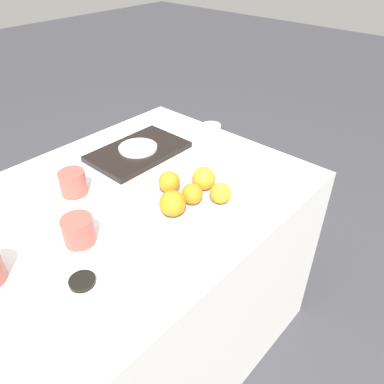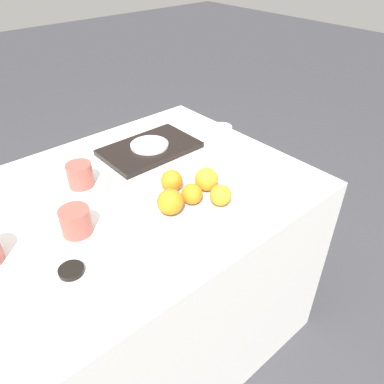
{
  "view_description": "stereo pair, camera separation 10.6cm",
  "coord_description": "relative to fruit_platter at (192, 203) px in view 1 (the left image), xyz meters",
  "views": [
    {
      "loc": [
        -0.51,
        -0.76,
        1.39
      ],
      "look_at": [
        0.14,
        -0.18,
        0.78
      ],
      "focal_mm": 35.0,
      "sensor_mm": 36.0,
      "label": 1
    },
    {
      "loc": [
        -0.43,
        -0.83,
        1.39
      ],
      "look_at": [
        0.14,
        -0.18,
        0.78
      ],
      "focal_mm": 35.0,
      "sensor_mm": 36.0,
      "label": 2
    }
  ],
  "objects": [
    {
      "name": "soy_dish",
      "position": [
        -0.38,
        -0.01,
        -0.01
      ],
      "size": [
        0.06,
        0.06,
        0.01
      ],
      "color": "black",
      "rests_on": "table"
    },
    {
      "name": "orange_3",
      "position": [
        0.05,
        -0.06,
        0.03
      ],
      "size": [
        0.06,
        0.06,
        0.06
      ],
      "color": "orange",
      "rests_on": "fruit_platter"
    },
    {
      "name": "orange_0",
      "position": [
        -0.0,
        -0.0,
        0.03
      ],
      "size": [
        0.06,
        0.06,
        0.06
      ],
      "color": "orange",
      "rests_on": "fruit_platter"
    },
    {
      "name": "orange_1",
      "position": [
        -0.08,
        0.0,
        0.04
      ],
      "size": [
        0.07,
        0.07,
        0.07
      ],
      "color": "orange",
      "rests_on": "fruit_platter"
    },
    {
      "name": "orange_4",
      "position": [
        -0.01,
        0.09,
        0.04
      ],
      "size": [
        0.07,
        0.07,
        0.07
      ],
      "color": "orange",
      "rests_on": "fruit_platter"
    },
    {
      "name": "cup_1",
      "position": [
        -0.19,
        0.31,
        0.03
      ],
      "size": [
        0.08,
        0.08,
        0.08
      ],
      "color": "#9E4C42",
      "rests_on": "table"
    },
    {
      "name": "orange_2",
      "position": [
        0.07,
        0.02,
        0.04
      ],
      "size": [
        0.07,
        0.07,
        0.07
      ],
      "color": "orange",
      "rests_on": "fruit_platter"
    },
    {
      "name": "fruit_platter",
      "position": [
        0.0,
        0.0,
        0.0
      ],
      "size": [
        0.25,
        0.25,
        0.02
      ],
      "color": "#B2BCC6",
      "rests_on": "table"
    },
    {
      "name": "table",
      "position": [
        -0.14,
        0.18,
        -0.37
      ],
      "size": [
        1.17,
        0.83,
        0.73
      ],
      "color": "white",
      "rests_on": "ground_plane"
    },
    {
      "name": "napkin",
      "position": [
        -0.28,
        -0.12,
        -0.01
      ],
      "size": [
        0.12,
        0.14,
        0.01
      ],
      "color": "white",
      "rests_on": "table"
    },
    {
      "name": "side_plate",
      "position": [
        0.1,
        0.35,
        0.01
      ],
      "size": [
        0.14,
        0.14,
        0.01
      ],
      "color": "white",
      "rests_on": "serving_tray"
    },
    {
      "name": "water_glass",
      "position": [
        0.27,
        0.15,
        0.05
      ],
      "size": [
        0.07,
        0.07,
        0.11
      ],
      "color": "silver",
      "rests_on": "table"
    },
    {
      "name": "ground_plane",
      "position": [
        -0.14,
        0.18,
        -0.74
      ],
      "size": [
        12.0,
        12.0,
        0.0
      ],
      "primitive_type": "plane",
      "color": "#38383D"
    },
    {
      "name": "cup_2",
      "position": [
        -0.3,
        0.11,
        0.03
      ],
      "size": [
        0.08,
        0.08,
        0.07
      ],
      "color": "#9E4C42",
      "rests_on": "table"
    },
    {
      "name": "serving_tray",
      "position": [
        0.1,
        0.35,
        -0.0
      ],
      "size": [
        0.33,
        0.21,
        0.02
      ],
      "color": "black",
      "rests_on": "table"
    }
  ]
}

